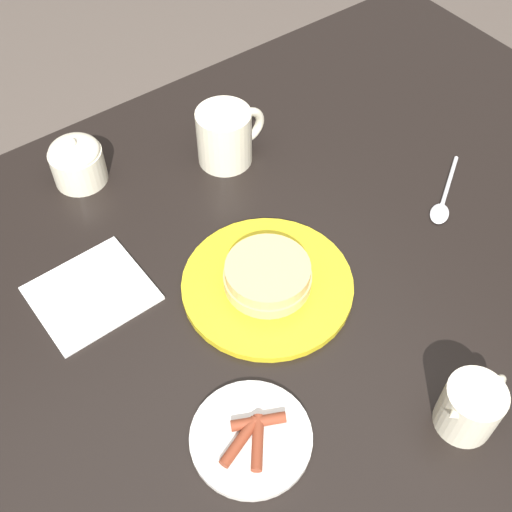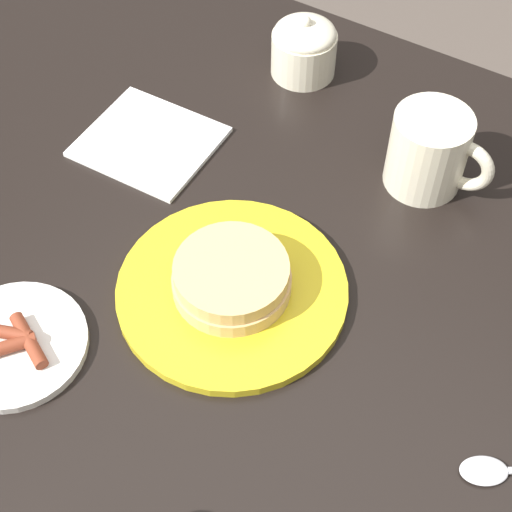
{
  "view_description": "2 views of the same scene",
  "coord_description": "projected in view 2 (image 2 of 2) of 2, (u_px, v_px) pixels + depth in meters",
  "views": [
    {
      "loc": [
        -0.34,
        -0.43,
        1.51
      ],
      "look_at": [
        0.0,
        0.04,
        0.77
      ],
      "focal_mm": 45.0,
      "sensor_mm": 36.0,
      "label": 1
    },
    {
      "loc": [
        0.27,
        -0.4,
        1.44
      ],
      "look_at": [
        0.0,
        0.04,
        0.77
      ],
      "focal_mm": 55.0,
      "sensor_mm": 36.0,
      "label": 2
    }
  ],
  "objects": [
    {
      "name": "dining_table",
      "position": [
        238.0,
        344.0,
        0.93
      ],
      "size": [
        1.52,
        1.0,
        0.74
      ],
      "color": "black",
      "rests_on": "ground_plane"
    },
    {
      "name": "side_plate_bacon",
      "position": [
        13.0,
        344.0,
        0.8
      ],
      "size": [
        0.15,
        0.15,
        0.02
      ],
      "color": "silver",
      "rests_on": "dining_table"
    },
    {
      "name": "pancake_plate",
      "position": [
        233.0,
        283.0,
        0.84
      ],
      "size": [
        0.25,
        0.25,
        0.05
      ],
      "color": "gold",
      "rests_on": "dining_table"
    },
    {
      "name": "sugar_bowl",
      "position": [
        304.0,
        47.0,
        1.05
      ],
      "size": [
        0.09,
        0.09,
        0.09
      ],
      "color": "beige",
      "rests_on": "dining_table"
    },
    {
      "name": "napkin",
      "position": [
        149.0,
        142.0,
        0.99
      ],
      "size": [
        0.16,
        0.15,
        0.01
      ],
      "color": "white",
      "rests_on": "dining_table"
    },
    {
      "name": "coffee_mug",
      "position": [
        431.0,
        151.0,
        0.91
      ],
      "size": [
        0.13,
        0.09,
        0.1
      ],
      "color": "beige",
      "rests_on": "dining_table"
    }
  ]
}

